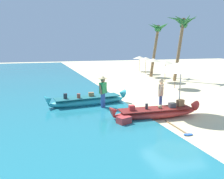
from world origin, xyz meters
TOP-DOWN VIEW (x-y plane):
  - ground_plane at (0.00, 0.00)m, footprint 80.00×80.00m
  - boat_red_foreground at (-1.19, -0.42)m, footprint 4.18×0.97m
  - boat_cyan_midground at (-3.57, 2.52)m, footprint 4.41×1.23m
  - person_vendor_hatted at (-2.97, 1.72)m, footprint 0.54×0.50m
  - person_tourist_customer at (-0.60, 0.22)m, footprint 0.45×0.57m
  - patio_umbrella_large at (0.10, -0.24)m, footprint 2.25×2.25m
  - parasol_row_0 at (3.77, 5.66)m, footprint 1.60×1.60m
  - parasol_row_1 at (4.65, 8.52)m, footprint 1.60×1.60m
  - parasol_row_2 at (5.19, 11.75)m, footprint 1.60×1.60m
  - parasol_row_3 at (5.79, 14.63)m, footprint 1.60×1.60m
  - parasol_row_4 at (6.31, 17.39)m, footprint 1.60×1.60m
  - palm_tree_tall_inland at (5.87, 12.29)m, footprint 2.31×2.62m
  - palm_tree_leaning_seaward at (6.50, 8.99)m, footprint 3.02×2.62m
  - cooler_box at (-2.86, -0.88)m, footprint 0.61×0.53m
  - paddle at (-1.04, -2.00)m, footprint 0.37×1.72m

SIDE VIEW (x-z plane):
  - ground_plane at x=0.00m, z-range 0.00..0.00m
  - paddle at x=-1.04m, z-range 0.00..0.06m
  - cooler_box at x=-2.86m, z-range 0.00..0.37m
  - boat_red_foreground at x=-1.19m, z-range -0.11..0.63m
  - boat_cyan_midground at x=-3.57m, z-range -0.12..0.69m
  - person_tourist_customer at x=-0.60m, z-range 0.11..1.73m
  - person_vendor_hatted at x=-2.97m, z-range 0.13..1.80m
  - parasol_row_0 at x=3.77m, z-range 0.79..2.70m
  - parasol_row_1 at x=4.65m, z-range 0.79..2.70m
  - parasol_row_2 at x=5.19m, z-range 0.79..2.70m
  - parasol_row_3 at x=5.79m, z-range 0.79..2.70m
  - parasol_row_4 at x=6.31m, z-range 0.79..2.70m
  - patio_umbrella_large at x=0.10m, z-range 0.99..3.39m
  - palm_tree_tall_inland at x=5.87m, z-range 1.58..7.10m
  - palm_tree_leaning_seaward at x=6.50m, z-range 1.86..7.74m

